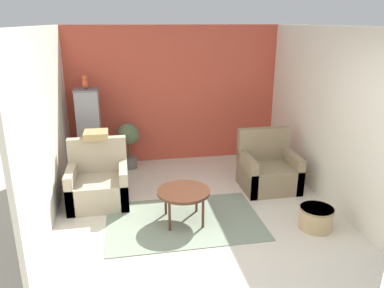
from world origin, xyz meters
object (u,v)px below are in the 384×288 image
at_px(potted_plant, 128,139).
at_px(parrot, 85,82).
at_px(armchair_left, 99,184).
at_px(coffee_table, 184,193).
at_px(wicker_basket, 316,217).
at_px(birdcage, 90,133).
at_px(armchair_right, 268,171).

bearing_deg(potted_plant, parrot, -169.60).
relative_size(armchair_left, potted_plant, 1.10).
distance_m(armchair_left, parrot, 1.83).
bearing_deg(coffee_table, wicker_basket, -16.40).
height_order(armchair_left, birdcage, birdcage).
bearing_deg(coffee_table, armchair_left, 145.75).
relative_size(birdcage, wicker_basket, 3.39).
distance_m(potted_plant, wicker_basket, 3.58).
xyz_separation_m(parrot, wicker_basket, (3.04, -2.52, -1.49)).
xyz_separation_m(coffee_table, potted_plant, (-0.69, 2.14, 0.14)).
height_order(potted_plant, wicker_basket, potted_plant).
relative_size(birdcage, parrot, 6.27).
relative_size(armchair_right, parrot, 3.88).
relative_size(coffee_table, armchair_left, 0.76).
bearing_deg(wicker_basket, parrot, 140.41).
distance_m(coffee_table, armchair_right, 1.76).
bearing_deg(potted_plant, armchair_left, -109.64).
bearing_deg(armchair_left, birdcage, 98.31).
bearing_deg(birdcage, potted_plant, 10.58).
bearing_deg(birdcage, wicker_basket, -39.57).
height_order(coffee_table, parrot, parrot).
height_order(armchair_left, parrot, parrot).
bearing_deg(birdcage, coffee_table, -56.27).
xyz_separation_m(parrot, potted_plant, (0.66, 0.12, -1.09)).
bearing_deg(armchair_right, birdcage, 157.93).
xyz_separation_m(armchair_right, wicker_basket, (0.15, -1.34, -0.14)).
xyz_separation_m(armchair_left, birdcage, (-0.18, 1.22, 0.46)).
bearing_deg(armchair_left, coffee_table, -34.25).
bearing_deg(wicker_basket, birdcage, 140.43).
bearing_deg(armchair_right, coffee_table, -151.31).
relative_size(parrot, wicker_basket, 0.54).
relative_size(coffee_table, parrot, 2.93).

